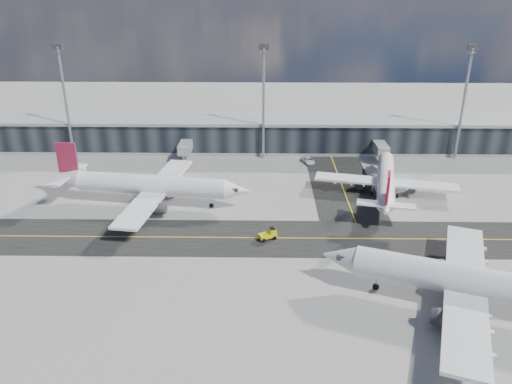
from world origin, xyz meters
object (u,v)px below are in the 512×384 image
(airliner_af, at_px, (148,185))
(airliner_redtail, at_px, (386,181))
(airliner_near, at_px, (480,284))
(baggage_tug, at_px, (269,234))
(service_van, at_px, (308,160))

(airliner_af, xyz_separation_m, airliner_redtail, (49.94, 4.74, -0.61))
(airliner_near, bearing_deg, airliner_af, 76.61)
(airliner_af, relative_size, airliner_near, 0.97)
(airliner_redtail, distance_m, baggage_tug, 32.12)
(airliner_af, height_order, service_van, airliner_af)
(airliner_af, height_order, baggage_tug, airliner_af)
(airliner_af, distance_m, service_van, 43.42)
(service_van, bearing_deg, baggage_tug, -121.22)
(airliner_redtail, height_order, baggage_tug, airliner_redtail)
(airliner_redtail, xyz_separation_m, baggage_tug, (-25.15, -19.82, -2.51))
(airliner_af, bearing_deg, service_van, 133.73)
(baggage_tug, height_order, service_van, baggage_tug)
(airliner_af, bearing_deg, baggage_tug, 66.63)
(airliner_redtail, xyz_separation_m, service_van, (-14.83, 20.57, -2.82))
(airliner_af, xyz_separation_m, baggage_tug, (24.79, -15.08, -3.11))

